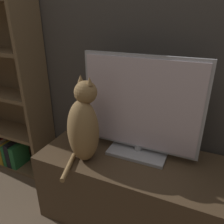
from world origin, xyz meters
name	(u,v)px	position (x,y,z in m)	size (l,w,h in m)	color
wall_back	(166,23)	(0.00, 1.22, 1.30)	(4.80, 0.05, 2.60)	#47423D
tv_stand	(141,192)	(0.00, 0.92, 0.25)	(1.34, 0.53, 0.51)	brown
tv	(140,110)	(-0.06, 0.99, 0.82)	(0.74, 0.22, 0.64)	#B7B7BC
cat	(84,126)	(-0.34, 0.79, 0.74)	(0.24, 0.36, 0.53)	#997547
bookshelf	(0,83)	(-1.36, 1.09, 0.80)	(0.87, 0.28, 1.81)	brown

